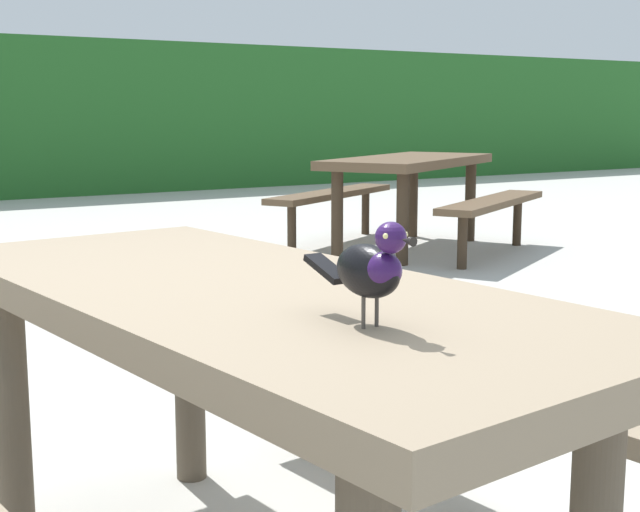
# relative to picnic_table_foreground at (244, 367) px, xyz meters

# --- Properties ---
(picnic_table_foreground) EXTENTS (1.86, 1.88, 0.74)m
(picnic_table_foreground) POSITION_rel_picnic_table_foreground_xyz_m (0.00, 0.00, 0.00)
(picnic_table_foreground) COLOR #84725B
(picnic_table_foreground) RESTS_ON ground
(bird_grackle) EXTENTS (0.08, 0.29, 0.18)m
(bird_grackle) POSITION_rel_picnic_table_foreground_xyz_m (0.00, -0.46, 0.29)
(bird_grackle) COLOR black
(bird_grackle) RESTS_ON picnic_table_foreground
(picnic_table_far_centre) EXTENTS (2.30, 2.29, 0.74)m
(picnic_table_far_centre) POSITION_rel_picnic_table_foreground_xyz_m (3.51, 3.97, 0.00)
(picnic_table_far_centre) COLOR brown
(picnic_table_far_centre) RESTS_ON ground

